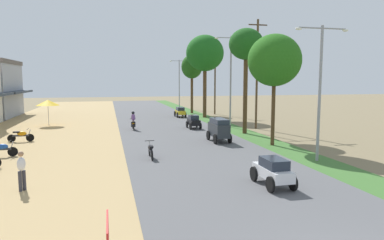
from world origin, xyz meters
The scene contains 19 objects.
parked_motorbike_fifth centered at (-11.48, 16.22, 0.55)m, with size 1.80×0.54×0.94m.
parked_motorbike_sixth centered at (-11.56, 21.36, 0.55)m, with size 1.80×0.54×0.94m.
vendor_umbrella centered at (-11.13, 30.67, 2.31)m, with size 2.20×2.20×2.52m.
pedestrian_on_shoulder centered at (-8.83, 9.19, 0.96)m, with size 0.42×0.43×1.62m.
median_tree_nearest centered at (5.52, 15.95, 5.80)m, with size 3.57×3.57×7.50m.
median_tree_second centered at (5.70, 21.41, 7.27)m, with size 2.83×2.83×8.65m.
median_tree_third centered at (5.82, 34.35, 7.60)m, with size 4.43×4.43×9.72m.
median_tree_fourth centered at (5.61, 40.03, 6.20)m, with size 2.81×2.81×7.81m.
streetlamp_near centered at (5.80, 11.09, 4.31)m, with size 3.16×0.20×7.33m.
streetlamp_mid centered at (5.80, 25.29, 4.90)m, with size 3.16×0.20×8.47m.
streetlamp_far centered at (5.80, 49.53, 4.48)m, with size 3.16×0.20×7.66m.
utility_pole_near centered at (8.33, 38.35, 4.73)m, with size 1.80×0.20×9.07m.
utility_pole_far centered at (7.97, 24.26, 5.18)m, with size 1.80×0.20×9.97m.
car_sedan_white centered at (1.27, 7.37, 0.74)m, with size 1.10×2.26×1.19m.
car_van_charcoal centered at (2.33, 18.03, 1.02)m, with size 1.19×2.41×1.67m.
car_hatchback_black centered at (2.20, 25.16, 0.75)m, with size 1.04×2.00×1.23m.
car_sedan_yellow centered at (3.01, 35.27, 0.74)m, with size 1.10×2.26×1.19m.
motorbike_ahead_second centered at (-3.10, 13.81, 0.57)m, with size 0.54×1.80×0.94m.
motorbike_ahead_third centered at (-3.25, 25.64, 0.86)m, with size 0.54×1.80×1.66m.
Camera 1 is at (-5.36, -5.68, 4.50)m, focal length 32.59 mm.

